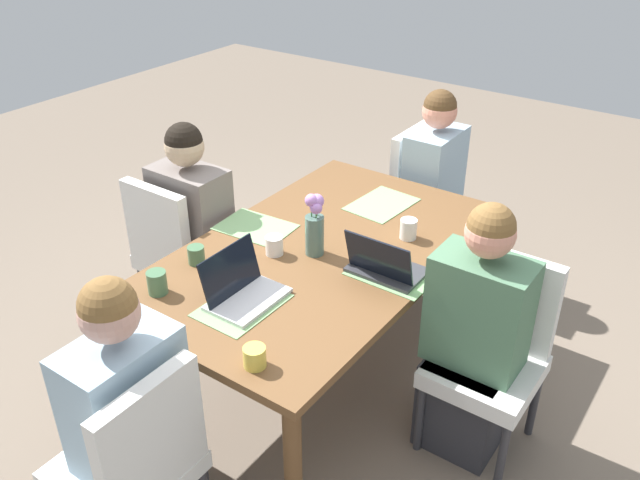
% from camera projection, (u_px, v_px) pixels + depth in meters
% --- Properties ---
extents(ground_plane, '(10.00, 10.00, 0.00)m').
position_uv_depth(ground_plane, '(320.00, 371.00, 3.47)').
color(ground_plane, '#756656').
extents(dining_table, '(1.81, 1.08, 0.74)m').
position_uv_depth(dining_table, '(320.00, 263.00, 3.14)').
color(dining_table, brown).
rests_on(dining_table, ground_plane).
extents(chair_far_left_near, '(0.44, 0.44, 0.90)m').
position_uv_depth(chair_far_left_near, '(177.00, 248.00, 3.58)').
color(chair_far_left_near, silver).
rests_on(chair_far_left_near, ground_plane).
extents(person_far_left_near, '(0.36, 0.40, 1.19)m').
position_uv_depth(person_far_left_near, '(195.00, 241.00, 3.59)').
color(person_far_left_near, '#2D2D33').
rests_on(person_far_left_near, ground_plane).
extents(chair_head_right_left_mid, '(0.44, 0.44, 0.90)m').
position_uv_depth(chair_head_right_left_mid, '(425.00, 195.00, 4.15)').
color(chair_head_right_left_mid, silver).
rests_on(chair_head_right_left_mid, ground_plane).
extents(person_head_right_left_mid, '(0.40, 0.36, 1.19)m').
position_uv_depth(person_head_right_left_mid, '(432.00, 197.00, 4.05)').
color(person_head_right_left_mid, '#2D2D33').
rests_on(person_head_right_left_mid, ground_plane).
extents(chair_head_left_left_far, '(0.44, 0.44, 0.90)m').
position_uv_depth(chair_head_left_left_far, '(135.00, 461.00, 2.32)').
color(chair_head_left_left_far, silver).
rests_on(chair_head_left_left_far, ground_plane).
extents(person_head_left_left_far, '(0.40, 0.36, 1.19)m').
position_uv_depth(person_head_left_left_far, '(133.00, 436.00, 2.39)').
color(person_head_left_left_far, '#2D2D33').
rests_on(person_head_left_left_far, ground_plane).
extents(chair_near_right_near, '(0.44, 0.44, 0.90)m').
position_uv_depth(chair_near_right_near, '(493.00, 346.00, 2.87)').
color(chair_near_right_near, silver).
rests_on(chair_near_right_near, ground_plane).
extents(person_near_right_near, '(0.36, 0.40, 1.19)m').
position_uv_depth(person_near_right_near, '(474.00, 345.00, 2.83)').
color(person_near_right_near, '#2D2D33').
rests_on(person_near_right_near, ground_plane).
extents(flower_vase, '(0.09, 0.09, 0.30)m').
position_uv_depth(flower_vase, '(315.00, 225.00, 3.00)').
color(flower_vase, '#4C6B60').
rests_on(flower_vase, dining_table).
extents(placemat_far_left_near, '(0.28, 0.38, 0.00)m').
position_uv_depth(placemat_far_left_near, '(255.00, 227.00, 3.28)').
color(placemat_far_left_near, '#7FAD70').
rests_on(placemat_far_left_near, dining_table).
extents(placemat_head_right_left_mid, '(0.38, 0.29, 0.00)m').
position_uv_depth(placemat_head_right_left_mid, '(381.00, 204.00, 3.50)').
color(placemat_head_right_left_mid, '#7FAD70').
rests_on(placemat_head_right_left_mid, dining_table).
extents(placemat_head_left_left_far, '(0.36, 0.26, 0.00)m').
position_uv_depth(placemat_head_left_left_far, '(242.00, 305.00, 2.71)').
color(placemat_head_left_left_far, '#7FAD70').
rests_on(placemat_head_left_left_far, dining_table).
extents(placemat_near_right_near, '(0.26, 0.36, 0.00)m').
position_uv_depth(placemat_near_right_near, '(392.00, 274.00, 2.92)').
color(placemat_near_right_near, '#7FAD70').
rests_on(placemat_near_right_near, dining_table).
extents(laptop_near_right_near, '(0.22, 0.32, 0.21)m').
position_uv_depth(laptop_near_right_near, '(385.00, 266.00, 2.89)').
color(laptop_near_right_near, '#38383D').
rests_on(laptop_near_right_near, dining_table).
extents(laptop_head_left_left_far, '(0.32, 0.22, 0.21)m').
position_uv_depth(laptop_head_left_left_far, '(242.00, 290.00, 2.73)').
color(laptop_head_left_left_far, silver).
rests_on(laptop_head_left_left_far, dining_table).
extents(coffee_mug_near_left, '(0.08, 0.08, 0.08)m').
position_uv_depth(coffee_mug_near_left, '(255.00, 357.00, 2.38)').
color(coffee_mug_near_left, '#DBC64C').
rests_on(coffee_mug_near_left, dining_table).
extents(coffee_mug_near_right, '(0.08, 0.08, 0.08)m').
position_uv_depth(coffee_mug_near_right, '(196.00, 255.00, 2.98)').
color(coffee_mug_near_right, '#47704C').
rests_on(coffee_mug_near_right, dining_table).
extents(coffee_mug_centre_left, '(0.08, 0.08, 0.10)m').
position_uv_depth(coffee_mug_centre_left, '(408.00, 229.00, 3.17)').
color(coffee_mug_centre_left, white).
rests_on(coffee_mug_centre_left, dining_table).
extents(coffee_mug_centre_right, '(0.08, 0.08, 0.09)m').
position_uv_depth(coffee_mug_centre_right, '(274.00, 245.00, 3.05)').
color(coffee_mug_centre_right, white).
rests_on(coffee_mug_centre_right, dining_table).
extents(coffee_mug_far_left, '(0.08, 0.08, 0.10)m').
position_uv_depth(coffee_mug_far_left, '(157.00, 282.00, 2.77)').
color(coffee_mug_far_left, '#47704C').
rests_on(coffee_mug_far_left, dining_table).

